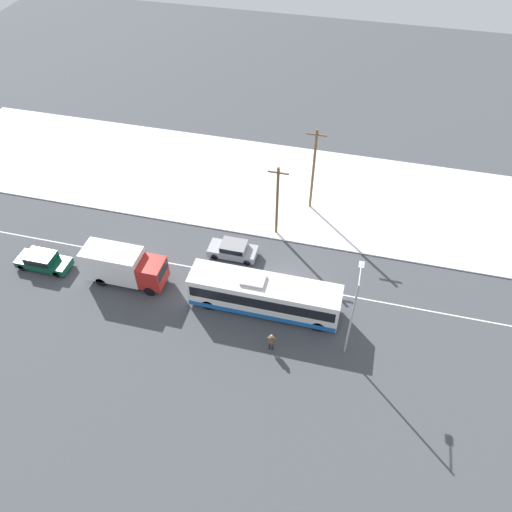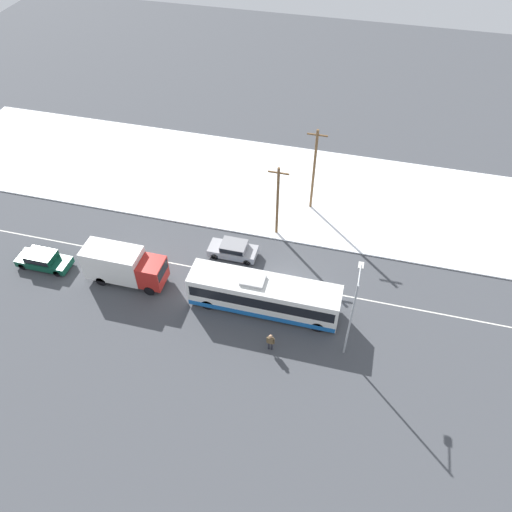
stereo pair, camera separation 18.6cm
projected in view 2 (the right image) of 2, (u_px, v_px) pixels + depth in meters
The scene contains 11 objects.
ground_plane at pixel (287, 285), 41.18m from camera, with size 120.00×120.00×0.00m, color #424449.
snow_lot at pixel (313, 193), 49.75m from camera, with size 80.00×15.02×0.12m.
lane_marking_center at pixel (287, 285), 41.18m from camera, with size 60.00×0.12×0.00m.
city_bus at pixel (264, 295), 38.38m from camera, with size 11.70×2.57×3.16m.
box_truck at pixel (123, 265), 40.36m from camera, with size 6.63×2.30×3.21m.
sedan_car at pixel (233, 249), 43.05m from camera, with size 4.19×1.80×1.42m.
parked_car_near_truck at pixel (43, 259), 42.16m from camera, with size 4.58×1.80×1.44m.
pedestrian_at_stop at pixel (271, 341), 36.00m from camera, with size 0.61×0.27×1.69m.
streetlamp at pixel (353, 308), 33.56m from camera, with size 0.36×2.36×7.38m.
utility_pole_roadside at pixel (278, 201), 42.98m from camera, with size 1.80×0.24×7.18m.
utility_pole_snowlot at pixel (314, 169), 45.09m from camera, with size 1.80×0.24×8.49m.
Camera 2 is at (4.29, -27.10, 30.91)m, focal length 35.00 mm.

